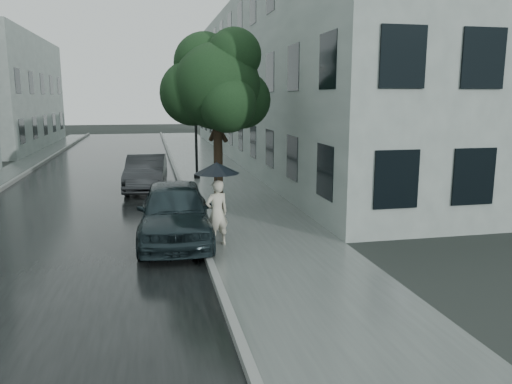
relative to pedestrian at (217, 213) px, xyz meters
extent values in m
plane|color=black|center=(1.20, -2.00, -0.83)|extent=(120.00, 120.00, 0.00)
cube|color=slate|center=(1.45, 10.00, -0.83)|extent=(3.50, 60.00, 0.01)
cube|color=slate|center=(-0.38, 10.00, -0.76)|extent=(0.15, 60.00, 0.15)
cube|color=black|center=(-3.88, 10.00, -0.83)|extent=(6.85, 60.00, 0.00)
cube|color=slate|center=(-7.37, 10.00, -0.76)|extent=(0.15, 60.00, 0.15)
cube|color=#96A39D|center=(6.70, 17.50, 3.67)|extent=(7.00, 36.00, 9.00)
cube|color=black|center=(3.22, 17.50, 3.67)|extent=(0.08, 32.40, 7.20)
cube|color=black|center=(-9.12, 28.00, 3.17)|extent=(0.08, 16.20, 6.40)
imported|color=#B9B7A2|center=(0.00, 0.00, 0.00)|extent=(0.70, 0.57, 1.65)
cylinder|color=black|center=(0.00, -0.03, 0.58)|extent=(0.02, 0.02, 0.81)
cone|color=black|center=(0.00, -0.03, 1.13)|extent=(1.41, 1.41, 0.28)
cylinder|color=black|center=(0.00, -0.03, 1.29)|extent=(0.02, 0.02, 0.08)
cylinder|color=black|center=(0.00, -0.03, 0.15)|extent=(0.03, 0.03, 0.06)
cylinder|color=#332619|center=(0.60, 4.07, 0.63)|extent=(0.29, 0.29, 2.93)
sphere|color=#1C3E1C|center=(0.60, 4.07, 3.15)|extent=(2.74, 2.74, 2.74)
sphere|color=#1C3E1C|center=(1.45, 4.38, 2.72)|extent=(1.89, 1.89, 1.89)
sphere|color=#1C3E1C|center=(-0.14, 4.49, 2.94)|extent=(2.11, 2.11, 2.11)
sphere|color=#1C3E1C|center=(0.81, 3.33, 2.61)|extent=(1.78, 1.78, 1.78)
sphere|color=#1C3E1C|center=(0.29, 4.70, 3.89)|extent=(2.00, 2.00, 2.00)
sphere|color=#1C3E1C|center=(1.12, 3.86, 4.09)|extent=(1.70, 1.70, 1.70)
cylinder|color=black|center=(0.50, 10.57, 1.66)|extent=(0.12, 0.12, 4.99)
cylinder|color=black|center=(0.50, 10.57, -0.73)|extent=(0.28, 0.28, 0.20)
cylinder|color=black|center=(0.25, 10.60, 4.15)|extent=(0.51, 0.14, 0.08)
sphere|color=silver|center=(-0.05, 10.63, 4.10)|extent=(0.32, 0.32, 0.32)
imported|color=black|center=(-1.00, 0.67, -0.06)|extent=(2.00, 4.57, 1.53)
imported|color=#222527|center=(-1.73, 8.19, -0.14)|extent=(1.78, 4.29, 1.38)
camera|label=1|loc=(-1.57, -11.92, 2.81)|focal=35.00mm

